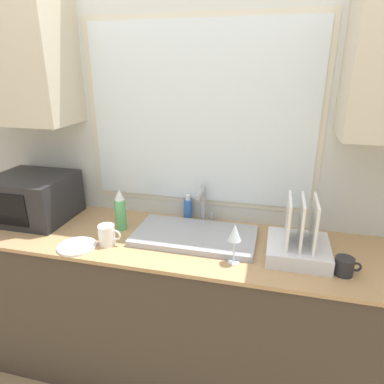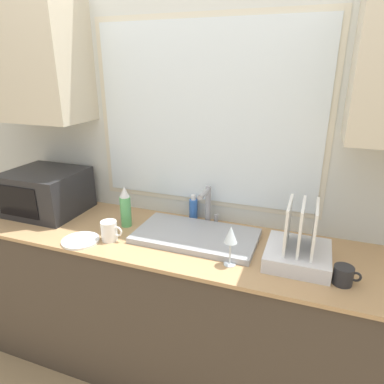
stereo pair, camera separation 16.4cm
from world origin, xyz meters
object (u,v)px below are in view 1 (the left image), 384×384
at_px(mug_near_sink, 107,235).
at_px(microwave, 33,197).
at_px(soap_bottle, 188,209).
at_px(spray_bottle, 120,210).
at_px(dish_rack, 298,243).
at_px(wine_glass, 235,234).
at_px(faucet, 203,202).

bearing_deg(mug_near_sink, microwave, 161.23).
bearing_deg(soap_bottle, spray_bottle, -146.48).
height_order(microwave, dish_rack, dish_rack).
height_order(spray_bottle, wine_glass, spray_bottle).
distance_m(microwave, wine_glass, 1.22).
distance_m(microwave, spray_bottle, 0.56).
height_order(soap_bottle, mug_near_sink, soap_bottle).
xyz_separation_m(spray_bottle, soap_bottle, (0.32, 0.21, -0.05)).
bearing_deg(mug_near_sink, spray_bottle, 92.31).
height_order(faucet, wine_glass, faucet).
height_order(faucet, mug_near_sink, faucet).
height_order(spray_bottle, soap_bottle, spray_bottle).
bearing_deg(soap_bottle, microwave, -167.18).
distance_m(soap_bottle, wine_glass, 0.53).
relative_size(microwave, soap_bottle, 2.87).
bearing_deg(microwave, wine_glass, -9.67).
distance_m(faucet, spray_bottle, 0.46).
distance_m(microwave, soap_bottle, 0.91).
xyz_separation_m(soap_bottle, wine_glass, (0.32, -0.41, 0.08)).
distance_m(faucet, dish_rack, 0.57).
bearing_deg(dish_rack, wine_glass, -155.76).
bearing_deg(microwave, mug_near_sink, -18.77).
xyz_separation_m(spray_bottle, mug_near_sink, (0.01, -0.18, -0.06)).
bearing_deg(spray_bottle, wine_glass, -16.53).
xyz_separation_m(microwave, dish_rack, (1.49, -0.08, -0.06)).
bearing_deg(faucet, dish_rack, -24.85).
distance_m(dish_rack, wine_glass, 0.32).
distance_m(microwave, mug_near_sink, 0.60).
bearing_deg(soap_bottle, dish_rack, -24.49).
bearing_deg(spray_bottle, dish_rack, -3.89).
height_order(microwave, spray_bottle, microwave).
bearing_deg(wine_glass, mug_near_sink, 178.81).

